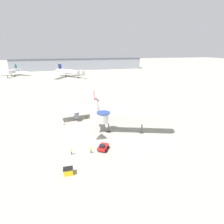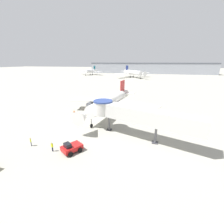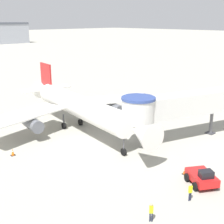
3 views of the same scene
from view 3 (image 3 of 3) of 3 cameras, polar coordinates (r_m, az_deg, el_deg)
ground_plane at (r=39.68m, az=-5.34°, el=-6.10°), size 800.00×800.00×0.00m
main_airplane at (r=43.88m, az=-6.30°, el=1.08°), size 27.19×28.32×8.43m
jet_bridge at (r=41.38m, az=13.60°, el=1.48°), size 21.13×9.35×6.49m
pushback_tug_red at (r=31.54m, az=16.16°, el=-11.40°), size 3.44×3.82×1.83m
traffic_cone_port_wing at (r=38.39m, az=-17.70°, el=-7.02°), size 0.51×0.51×0.83m
traffic_cone_starboard_wing at (r=49.76m, az=5.39°, el=-0.96°), size 0.40×0.40×0.67m
traffic_cone_near_nose at (r=33.32m, az=13.10°, el=-10.53°), size 0.40×0.40×0.67m
ground_crew_marshaller at (r=28.74m, az=14.13°, el=-13.82°), size 0.35×0.25×1.66m
ground_crew_wing_walker at (r=25.64m, az=7.19°, el=-17.54°), size 0.35×0.34×1.61m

